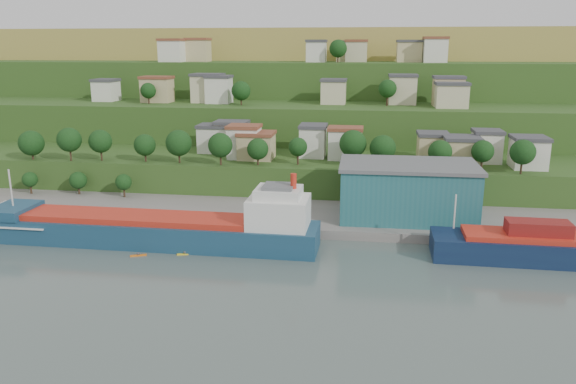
% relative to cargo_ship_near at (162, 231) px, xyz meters
% --- Properties ---
extents(ground, '(500.00, 500.00, 0.00)m').
position_rel_cargo_ship_near_xyz_m(ground, '(13.47, -7.57, -2.89)').
color(ground, '#45544F').
rests_on(ground, ground).
extents(quay, '(220.00, 26.00, 4.00)m').
position_rel_cargo_ship_near_xyz_m(quay, '(33.47, 20.43, -2.89)').
color(quay, slate).
rests_on(quay, ground).
extents(pebble_beach, '(40.00, 18.00, 2.40)m').
position_rel_cargo_ship_near_xyz_m(pebble_beach, '(-41.53, 14.43, -2.89)').
color(pebble_beach, slate).
rests_on(pebble_beach, ground).
extents(hillside, '(360.00, 211.23, 96.00)m').
position_rel_cargo_ship_near_xyz_m(hillside, '(13.51, 161.09, -2.80)').
color(hillside, '#284719').
rests_on(hillside, ground).
extents(cargo_ship_near, '(70.46, 11.87, 18.08)m').
position_rel_cargo_ship_near_xyz_m(cargo_ship_near, '(0.00, 0.00, 0.00)').
color(cargo_ship_near, navy).
rests_on(cargo_ship_near, ground).
extents(warehouse, '(31.18, 19.30, 12.80)m').
position_rel_cargo_ship_near_xyz_m(warehouse, '(51.55, 20.13, 5.55)').
color(warehouse, '#215E64').
rests_on(warehouse, quay).
extents(caravan, '(6.32, 2.79, 2.91)m').
position_rel_cargo_ship_near_xyz_m(caravan, '(-41.58, 12.33, -0.23)').
color(caravan, white).
rests_on(caravan, pebble_beach).
extents(dinghy, '(4.76, 3.38, 0.89)m').
position_rel_cargo_ship_near_xyz_m(dinghy, '(-27.14, 12.05, -1.24)').
color(dinghy, silver).
rests_on(dinghy, pebble_beach).
extents(kayak_orange, '(3.20, 1.76, 0.81)m').
position_rel_cargo_ship_near_xyz_m(kayak_orange, '(-2.33, -7.57, -2.65)').
color(kayak_orange, orange).
rests_on(kayak_orange, ground).
extents(kayak_yellow, '(3.10, 1.37, 0.77)m').
position_rel_cargo_ship_near_xyz_m(kayak_yellow, '(6.60, -5.59, -2.66)').
color(kayak_yellow, yellow).
rests_on(kayak_yellow, ground).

